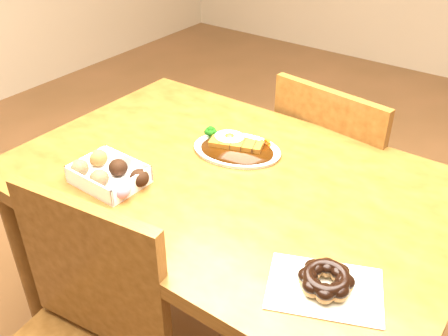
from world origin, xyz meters
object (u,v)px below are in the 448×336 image
Objects in this scene: table at (231,207)px; donut_box at (109,174)px; katsu_curry_plate at (236,147)px; pon_de_ring at (326,281)px; chair_far at (338,181)px.

donut_box reaches higher than table.
table is 0.18m from katsu_curry_plate.
table is at bearing 150.35° from pon_de_ring.
katsu_curry_plate is at bearing 120.41° from table.
pon_de_ring is at bearing 118.35° from chair_far.
table is 4.17× the size of katsu_curry_plate.
chair_far is 3.02× the size of katsu_curry_plate.
katsu_curry_plate is 1.07× the size of pon_de_ring.
table is 0.34m from donut_box.
table is 0.57m from chair_far.
chair_far is at bearing 65.57° from donut_box.
katsu_curry_plate is at bearing 76.36° from chair_far.
donut_box is 0.78× the size of pon_de_ring.
chair_far is at bearing 68.90° from katsu_curry_plate.
katsu_curry_plate is (-0.16, -0.42, 0.28)m from chair_far.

